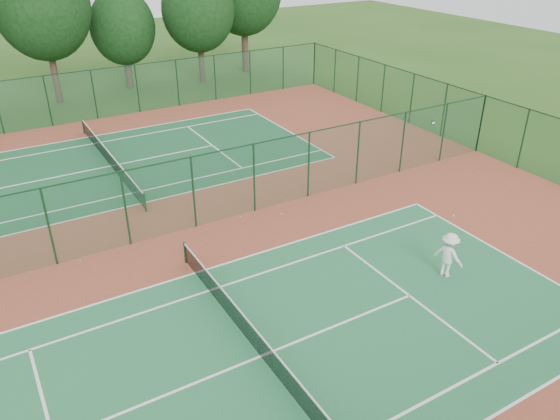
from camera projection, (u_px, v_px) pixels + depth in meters
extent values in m
plane|color=#2C531A|center=(165.00, 235.00, 24.52)|extent=(120.00, 120.00, 0.00)
cube|color=brown|center=(164.00, 235.00, 24.52)|extent=(40.00, 36.00, 0.01)
cube|color=#226B3E|center=(260.00, 357.00, 17.67)|extent=(23.77, 10.97, 0.01)
cube|color=#1B5630|center=(111.00, 166.00, 31.37)|extent=(23.77, 10.97, 0.01)
cube|color=#184831|center=(71.00, 98.00, 37.40)|extent=(40.00, 0.02, 3.50)
cube|color=#13351C|center=(67.00, 73.00, 36.60)|extent=(40.00, 0.05, 0.05)
cube|color=#194B2B|center=(481.00, 124.00, 32.65)|extent=(0.02, 36.00, 3.50)
cube|color=#153B20|center=(486.00, 96.00, 31.85)|extent=(0.05, 36.00, 0.05)
cube|color=#184A2C|center=(161.00, 200.00, 23.70)|extent=(40.00, 0.02, 3.50)
cube|color=#153A20|center=(156.00, 164.00, 22.90)|extent=(40.00, 0.05, 0.05)
cylinder|color=#13351C|center=(185.00, 253.00, 22.32)|extent=(0.10, 0.10, 0.97)
cube|color=black|center=(260.00, 345.00, 17.45)|extent=(0.02, 12.80, 0.85)
cube|color=silver|center=(260.00, 335.00, 17.24)|extent=(0.04, 12.80, 0.06)
cylinder|color=#13351F|center=(145.00, 203.00, 26.27)|extent=(0.10, 0.10, 0.97)
cylinder|color=#13351F|center=(83.00, 126.00, 36.02)|extent=(0.10, 0.10, 0.97)
cube|color=black|center=(109.00, 159.00, 31.15)|extent=(0.02, 12.80, 0.85)
cube|color=white|center=(108.00, 151.00, 30.94)|extent=(0.04, 12.80, 0.06)
imported|color=white|center=(449.00, 255.00, 21.28)|extent=(0.98, 1.36, 1.89)
sphere|color=#C7D030|center=(240.00, 217.00, 25.96)|extent=(0.07, 0.07, 0.07)
sphere|color=#C3D732|center=(281.00, 214.00, 26.22)|extent=(0.07, 0.07, 0.07)
sphere|color=#B1C92E|center=(80.00, 261.00, 22.61)|extent=(0.06, 0.06, 0.06)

